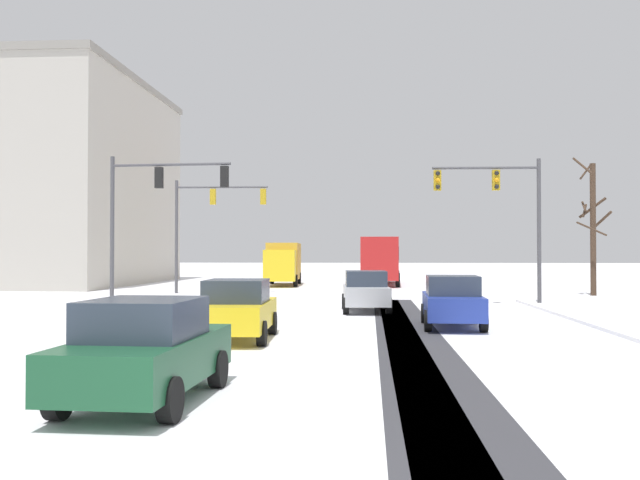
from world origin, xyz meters
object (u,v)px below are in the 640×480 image
(traffic_signal_near_right, at_px, (502,202))
(bus_oncoming, at_px, (381,257))
(car_silver_lead, at_px, (366,291))
(car_blue_second, at_px, (452,301))
(box_truck_delivery, at_px, (283,262))
(car_yellow_cab_third, at_px, (237,309))
(traffic_signal_near_left, at_px, (153,200))
(office_building_far_left_block, at_px, (9,183))
(traffic_signal_far_left, at_px, (208,213))
(car_dark_green_fourth, at_px, (146,350))
(bare_tree_sidewalk_far, at_px, (593,224))

(traffic_signal_near_right, relative_size, bus_oncoming, 0.59)
(car_silver_lead, height_order, car_blue_second, same)
(box_truck_delivery, bearing_deg, car_yellow_cab_third, -85.12)
(traffic_signal_near_left, bearing_deg, traffic_signal_near_right, 7.66)
(traffic_signal_near_right, relative_size, car_silver_lead, 1.55)
(car_blue_second, xyz_separation_m, car_yellow_cab_third, (-6.11, -3.55, 0.00))
(traffic_signal_near_right, bearing_deg, traffic_signal_near_left, -172.34)
(car_silver_lead, distance_m, car_blue_second, 6.20)
(traffic_signal_near_right, distance_m, bus_oncoming, 20.64)
(traffic_signal_near_right, distance_m, car_yellow_cab_third, 16.32)
(traffic_signal_near_left, height_order, box_truck_delivery, traffic_signal_near_left)
(car_yellow_cab_third, xyz_separation_m, office_building_far_left_block, (-23.54, 31.93, 6.73))
(traffic_signal_far_left, height_order, car_silver_lead, traffic_signal_far_left)
(car_dark_green_fourth, distance_m, bare_tree_sidewalk_far, 32.29)
(car_yellow_cab_third, distance_m, box_truck_delivery, 30.95)
(car_blue_second, bearing_deg, traffic_signal_near_right, 70.44)
(bus_oncoming, height_order, box_truck_delivery, bus_oncoming)
(car_yellow_cab_third, bearing_deg, car_silver_lead, 69.67)
(office_building_far_left_block, bearing_deg, traffic_signal_near_right, -30.15)
(traffic_signal_far_left, xyz_separation_m, box_truck_delivery, (3.11, 9.90, -2.98))
(traffic_signal_far_left, relative_size, box_truck_delivery, 0.87)
(bare_tree_sidewalk_far, xyz_separation_m, office_building_far_left_block, (-39.20, 11.59, 3.68))
(box_truck_delivery, relative_size, office_building_far_left_block, 0.36)
(car_dark_green_fourth, xyz_separation_m, office_building_far_left_block, (-23.59, 39.70, 6.73))
(traffic_signal_far_left, relative_size, car_dark_green_fourth, 1.56)
(car_silver_lead, height_order, box_truck_delivery, box_truck_delivery)
(car_blue_second, bearing_deg, traffic_signal_near_left, 148.73)
(car_yellow_cab_third, bearing_deg, box_truck_delivery, 94.88)
(car_yellow_cab_third, xyz_separation_m, car_dark_green_fourth, (0.05, -7.76, 0.00))
(car_silver_lead, bearing_deg, office_building_far_left_block, 139.71)
(box_truck_delivery, bearing_deg, bus_oncoming, 14.52)
(car_dark_green_fourth, bearing_deg, bare_tree_sidewalk_far, 60.95)
(car_dark_green_fourth, relative_size, office_building_far_left_block, 0.20)
(car_yellow_cab_third, xyz_separation_m, bare_tree_sidewalk_far, (15.66, 20.34, 3.05))
(car_blue_second, relative_size, bare_tree_sidewalk_far, 0.55)
(car_silver_lead, bearing_deg, car_dark_green_fourth, -101.14)
(traffic_signal_far_left, xyz_separation_m, car_yellow_cab_third, (5.75, -20.93, -3.80))
(car_blue_second, height_order, bare_tree_sidewalk_far, bare_tree_sidewalk_far)
(bare_tree_sidewalk_far, bearing_deg, car_silver_lead, -137.58)
(traffic_signal_far_left, distance_m, car_blue_second, 21.38)
(traffic_signal_near_left, bearing_deg, bare_tree_sidewalk_far, 24.10)
(traffic_signal_far_left, relative_size, car_yellow_cab_third, 1.56)
(traffic_signal_far_left, xyz_separation_m, bus_oncoming, (10.12, 11.71, -2.62))
(traffic_signal_near_left, bearing_deg, car_yellow_cab_third, -61.85)
(bus_oncoming, xyz_separation_m, bare_tree_sidewalk_far, (11.29, -12.30, 1.87))
(car_yellow_cab_third, distance_m, office_building_far_left_block, 40.24)
(car_yellow_cab_third, distance_m, bare_tree_sidewalk_far, 25.85)
(car_silver_lead, relative_size, car_dark_green_fourth, 1.01)
(car_blue_second, height_order, bus_oncoming, bus_oncoming)
(car_yellow_cab_third, xyz_separation_m, bus_oncoming, (4.37, 32.64, 1.18))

